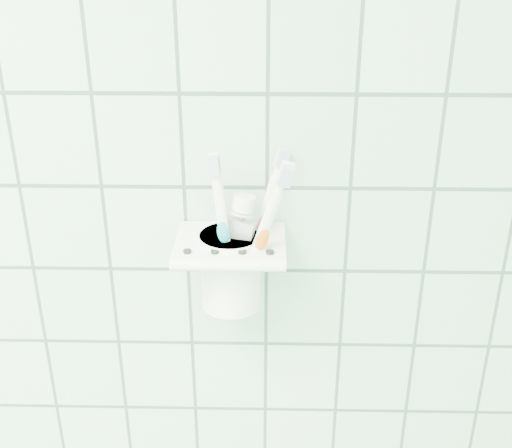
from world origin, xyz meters
TOP-DOWN VIEW (x-y plane):
  - holder_bracket at (0.64, 1.15)m, footprint 0.12×0.10m
  - cup at (0.64, 1.16)m, footprint 0.08×0.08m
  - toothbrush_pink at (0.64, 1.14)m, footprint 0.03×0.02m
  - toothbrush_blue at (0.65, 1.15)m, footprint 0.06×0.05m
  - toothbrush_orange at (0.65, 1.15)m, footprint 0.06×0.05m
  - toothpaste_tube at (0.63, 1.15)m, footprint 0.05×0.04m

SIDE VIEW (x-z plane):
  - cup at x=0.64m, z-range 1.23..1.32m
  - holder_bracket at x=0.64m, z-range 1.29..1.33m
  - toothpaste_tube at x=0.63m, z-range 1.25..1.39m
  - toothbrush_blue at x=0.65m, z-range 1.24..1.42m
  - toothbrush_pink at x=0.64m, z-range 1.24..1.42m
  - toothbrush_orange at x=0.65m, z-range 1.24..1.44m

